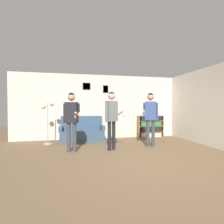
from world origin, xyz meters
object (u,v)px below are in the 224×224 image
bookshelf (150,126)px  drinking_cup (150,114)px  floor_lamp (48,114)px  couch (82,133)px  person_watcher_holding_cup (151,113)px  person_player_foreground_left (72,115)px  person_player_foreground_center (112,114)px

bookshelf → drinking_cup: 0.53m
bookshelf → floor_lamp: size_ratio=0.75×
bookshelf → drinking_cup: (0.01, -0.00, 0.53)m
couch → person_watcher_holding_cup: (2.21, -1.53, 0.82)m
bookshelf → person_player_foreground_left: bearing=-150.6°
couch → bookshelf: (2.99, 0.19, 0.17)m
couch → floor_lamp: 1.51m
couch → person_player_foreground_left: bearing=-102.5°
floor_lamp → person_player_foreground_left: bearing=-56.4°
bookshelf → floor_lamp: floor_lamp is taller
floor_lamp → person_player_foreground_left: (0.85, -1.27, 0.02)m
person_player_foreground_center → person_watcher_holding_cup: 1.40m
floor_lamp → drinking_cup: (4.23, 0.62, -0.06)m
bookshelf → drinking_cup: size_ratio=12.10×
bookshelf → person_watcher_holding_cup: person_watcher_holding_cup is taller
person_watcher_holding_cup → drinking_cup: (0.79, 1.72, -0.12)m
person_player_foreground_left → person_player_foreground_center: size_ratio=0.97×
bookshelf → person_watcher_holding_cup: 2.00m
person_player_foreground_center → drinking_cup: person_player_foreground_center is taller
person_player_foreground_center → person_watcher_holding_cup: bearing=8.0°
person_watcher_holding_cup → floor_lamp: bearing=162.4°
floor_lamp → drinking_cup: 4.27m
person_watcher_holding_cup → drinking_cup: 1.89m
couch → bookshelf: bearing=3.6°
person_player_foreground_left → person_watcher_holding_cup: size_ratio=0.97×
floor_lamp → couch: bearing=19.5°
person_player_foreground_left → drinking_cup: size_ratio=18.61×
person_player_foreground_left → person_watcher_holding_cup: (2.59, 0.18, 0.04)m
couch → person_watcher_holding_cup: person_watcher_holding_cup is taller
bookshelf → floor_lamp: 4.31m
person_player_foreground_left → person_watcher_holding_cup: person_watcher_holding_cup is taller
bookshelf → person_player_foreground_center: person_player_foreground_center is taller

